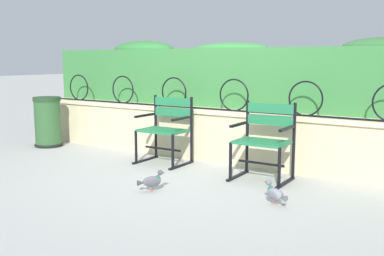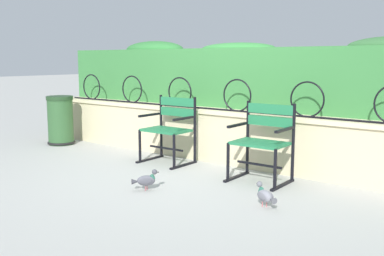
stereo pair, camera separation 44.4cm
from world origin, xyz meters
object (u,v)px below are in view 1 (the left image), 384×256
Objects in this scene: pigeon_near_chairs at (275,193)px; trash_bin at (48,123)px; park_chair_left at (166,128)px; park_chair_right at (264,139)px; pigeon_far_side at (151,181)px.

trash_bin reaches higher than pigeon_near_chairs.
pigeon_near_chairs is 4.21m from trash_bin.
pigeon_near_chairs is at bearing -10.41° from trash_bin.
park_chair_left is 1.12× the size of trash_bin.
park_chair_left is 1.44m from park_chair_right.
park_chair_left reaches higher than trash_bin.
park_chair_right is (1.43, -0.06, 0.00)m from park_chair_left.
pigeon_far_side is (0.66, -1.16, -0.36)m from park_chair_left.
pigeon_near_chairs is at bearing -59.27° from park_chair_right.
trash_bin is (-2.22, -0.11, -0.10)m from park_chair_left.
park_chair_right is at bearing 0.77° from trash_bin.
park_chair_left reaches higher than pigeon_near_chairs.
pigeon_near_chairs is at bearing 13.08° from pigeon_far_side.
park_chair_left is at bearing 2.89° from trash_bin.
pigeon_near_chairs is 1.28m from pigeon_far_side.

